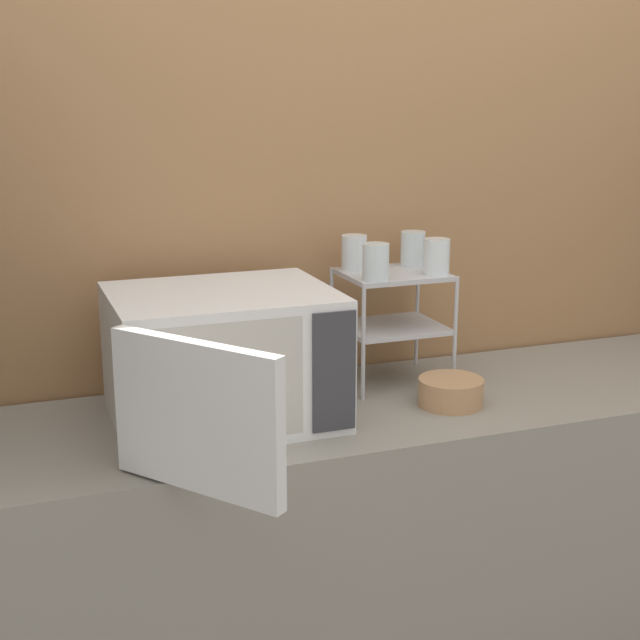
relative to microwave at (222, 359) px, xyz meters
name	(u,v)px	position (x,y,z in m)	size (l,w,h in m)	color
wall_back	(336,219)	(0.40, 0.32, 0.25)	(8.00, 0.06, 2.60)	#9E7047
counter	(381,571)	(0.40, 0.00, -0.60)	(1.96, 0.56, 0.90)	gray
microwave	(222,359)	(0.00, 0.00, 0.00)	(0.51, 0.71, 0.30)	silver
dish_rack	(392,303)	(0.48, 0.14, 0.06)	(0.26, 0.22, 0.28)	#B2B2B7
glass_front_left	(374,262)	(0.39, 0.07, 0.18)	(0.06, 0.06, 0.09)	silver
glass_back_right	(413,248)	(0.56, 0.21, 0.18)	(0.06, 0.06, 0.09)	silver
glass_front_right	(437,257)	(0.56, 0.08, 0.18)	(0.06, 0.06, 0.09)	silver
glass_back_left	(354,253)	(0.40, 0.20, 0.18)	(0.06, 0.06, 0.09)	silver
bowl	(451,392)	(0.53, -0.08, -0.12)	(0.15, 0.15, 0.06)	#AD7F56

